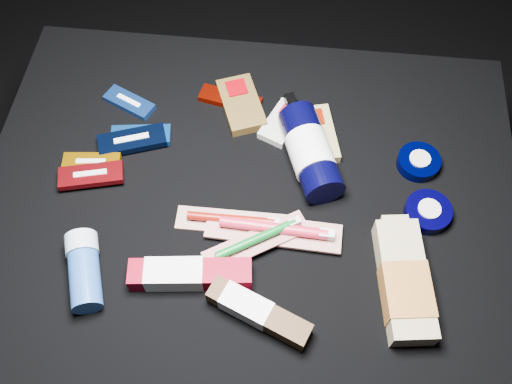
# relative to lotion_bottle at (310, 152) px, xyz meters

# --- Properties ---
(ground) EXTENTS (3.00, 3.00, 0.00)m
(ground) POSITION_rel_lotion_bottle_xyz_m (-0.11, -0.09, -0.44)
(ground) COLOR black
(ground) RESTS_ON ground
(cloth_table) EXTENTS (0.98, 0.78, 0.40)m
(cloth_table) POSITION_rel_lotion_bottle_xyz_m (-0.11, -0.09, -0.24)
(cloth_table) COLOR black
(cloth_table) RESTS_ON ground
(luna_bar_0) EXTENTS (0.11, 0.08, 0.01)m
(luna_bar_0) POSITION_rel_lotion_bottle_xyz_m (-0.36, 0.10, -0.03)
(luna_bar_0) COLOR #1A48A8
(luna_bar_0) RESTS_ON cloth_table
(luna_bar_1) EXTENTS (0.12, 0.06, 0.01)m
(luna_bar_1) POSITION_rel_lotion_bottle_xyz_m (-0.32, 0.02, -0.03)
(luna_bar_1) COLOR #1252AF
(luna_bar_1) RESTS_ON cloth_table
(luna_bar_2) EXTENTS (0.13, 0.09, 0.02)m
(luna_bar_2) POSITION_rel_lotion_bottle_xyz_m (-0.33, 0.01, -0.02)
(luna_bar_2) COLOR black
(luna_bar_2) RESTS_ON cloth_table
(luna_bar_3) EXTENTS (0.11, 0.05, 0.01)m
(luna_bar_3) POSITION_rel_lotion_bottle_xyz_m (-0.40, -0.05, -0.02)
(luna_bar_3) COLOR #C88002
(luna_bar_3) RESTS_ON cloth_table
(luna_bar_4) EXTENTS (0.12, 0.07, 0.02)m
(luna_bar_4) POSITION_rel_lotion_bottle_xyz_m (-0.39, -0.08, -0.02)
(luna_bar_4) COLOR maroon
(luna_bar_4) RESTS_ON cloth_table
(clif_bar_0) EXTENTS (0.11, 0.15, 0.02)m
(clif_bar_0) POSITION_rel_lotion_bottle_xyz_m (-0.14, 0.12, -0.03)
(clif_bar_0) COLOR brown
(clif_bar_0) RESTS_ON cloth_table
(clif_bar_1) EXTENTS (0.09, 0.11, 0.02)m
(clif_bar_1) POSITION_rel_lotion_bottle_xyz_m (-0.06, 0.09, -0.03)
(clif_bar_1) COLOR #B8B7B1
(clif_bar_1) RESTS_ON cloth_table
(clif_bar_2) EXTENTS (0.10, 0.14, 0.02)m
(clif_bar_2) POSITION_rel_lotion_bottle_xyz_m (0.01, 0.06, -0.03)
(clif_bar_2) COLOR #9B8D54
(clif_bar_2) RESTS_ON cloth_table
(power_bar) EXTENTS (0.13, 0.06, 0.02)m
(power_bar) POSITION_rel_lotion_bottle_xyz_m (-0.16, 0.13, -0.03)
(power_bar) COLOR #7B0F03
(power_bar) RESTS_ON cloth_table
(lotion_bottle) EXTENTS (0.13, 0.23, 0.08)m
(lotion_bottle) POSITION_rel_lotion_bottle_xyz_m (0.00, 0.00, 0.00)
(lotion_bottle) COLOR black
(lotion_bottle) RESTS_ON cloth_table
(cream_tin_upper) EXTENTS (0.08, 0.08, 0.02)m
(cream_tin_upper) POSITION_rel_lotion_bottle_xyz_m (0.20, 0.02, -0.03)
(cream_tin_upper) COLOR black
(cream_tin_upper) RESTS_ON cloth_table
(cream_tin_lower) EXTENTS (0.08, 0.08, 0.03)m
(cream_tin_lower) POSITION_rel_lotion_bottle_xyz_m (0.21, -0.09, -0.03)
(cream_tin_lower) COLOR black
(cream_tin_lower) RESTS_ON cloth_table
(bodywash_bottle) EXTENTS (0.10, 0.22, 0.04)m
(bodywash_bottle) POSITION_rel_lotion_bottle_xyz_m (0.17, -0.23, -0.02)
(bodywash_bottle) COLOR tan
(bodywash_bottle) RESTS_ON cloth_table
(deodorant_stick) EXTENTS (0.09, 0.14, 0.05)m
(deodorant_stick) POSITION_rel_lotion_bottle_xyz_m (-0.35, -0.26, -0.01)
(deodorant_stick) COLOR #224D9C
(deodorant_stick) RESTS_ON cloth_table
(toothbrush_pack_0) EXTENTS (0.19, 0.05, 0.02)m
(toothbrush_pack_0) POSITION_rel_lotion_bottle_xyz_m (-0.13, -0.14, -0.03)
(toothbrush_pack_0) COLOR silver
(toothbrush_pack_0) RESTS_ON cloth_table
(toothbrush_pack_1) EXTENTS (0.24, 0.06, 0.03)m
(toothbrush_pack_1) POSITION_rel_lotion_bottle_xyz_m (-0.05, -0.15, -0.02)
(toothbrush_pack_1) COLOR silver
(toothbrush_pack_1) RESTS_ON cloth_table
(toothbrush_pack_2) EXTENTS (0.18, 0.14, 0.02)m
(toothbrush_pack_2) POSITION_rel_lotion_bottle_xyz_m (-0.08, -0.18, -0.02)
(toothbrush_pack_2) COLOR beige
(toothbrush_pack_2) RESTS_ON cloth_table
(toothpaste_carton_red) EXTENTS (0.20, 0.07, 0.04)m
(toothpaste_carton_red) POSITION_rel_lotion_bottle_xyz_m (-0.19, -0.25, -0.02)
(toothpaste_carton_red) COLOR maroon
(toothpaste_carton_red) RESTS_ON cloth_table
(toothpaste_carton_green) EXTENTS (0.17, 0.10, 0.03)m
(toothpaste_carton_green) POSITION_rel_lotion_bottle_xyz_m (-0.07, -0.30, -0.01)
(toothpaste_carton_green) COLOR #3C2410
(toothpaste_carton_green) RESTS_ON cloth_table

